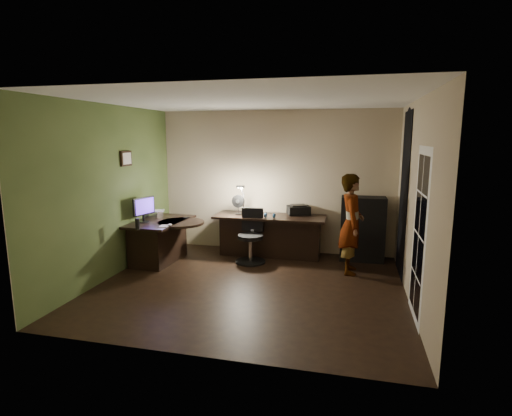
% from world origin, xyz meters
% --- Properties ---
extents(floor, '(4.50, 4.00, 0.01)m').
position_xyz_m(floor, '(0.00, 0.00, -0.01)').
color(floor, black).
rests_on(floor, ground).
extents(ceiling, '(4.50, 4.00, 0.01)m').
position_xyz_m(ceiling, '(0.00, 0.00, 2.71)').
color(ceiling, silver).
rests_on(ceiling, floor).
extents(wall_back, '(4.50, 0.01, 2.70)m').
position_xyz_m(wall_back, '(0.00, 2.00, 1.35)').
color(wall_back, tan).
rests_on(wall_back, floor).
extents(wall_front, '(4.50, 0.01, 2.70)m').
position_xyz_m(wall_front, '(0.00, -2.00, 1.35)').
color(wall_front, tan).
rests_on(wall_front, floor).
extents(wall_left, '(0.01, 4.00, 2.70)m').
position_xyz_m(wall_left, '(-2.25, 0.00, 1.35)').
color(wall_left, tan).
rests_on(wall_left, floor).
extents(wall_right, '(0.01, 4.00, 2.70)m').
position_xyz_m(wall_right, '(2.25, 0.00, 1.35)').
color(wall_right, tan).
rests_on(wall_right, floor).
extents(green_wall_overlay, '(0.00, 4.00, 2.70)m').
position_xyz_m(green_wall_overlay, '(-2.24, 0.00, 1.35)').
color(green_wall_overlay, '#495E2C').
rests_on(green_wall_overlay, floor).
extents(arched_doorway, '(0.01, 0.90, 2.60)m').
position_xyz_m(arched_doorway, '(2.24, 1.15, 1.30)').
color(arched_doorway, black).
rests_on(arched_doorway, floor).
extents(french_door, '(0.02, 0.92, 2.10)m').
position_xyz_m(french_door, '(2.24, -0.55, 1.05)').
color(french_door, white).
rests_on(french_door, floor).
extents(framed_picture, '(0.04, 0.30, 0.25)m').
position_xyz_m(framed_picture, '(-2.22, 0.45, 1.85)').
color(framed_picture, black).
rests_on(framed_picture, wall_left).
extents(desk_left, '(0.86, 1.33, 0.75)m').
position_xyz_m(desk_left, '(-1.83, 0.79, 0.37)').
color(desk_left, black).
rests_on(desk_left, floor).
extents(desk_right, '(2.05, 0.74, 0.77)m').
position_xyz_m(desk_right, '(-0.02, 1.59, 0.38)').
color(desk_right, black).
rests_on(desk_right, floor).
extents(cabinet, '(0.78, 0.40, 1.16)m').
position_xyz_m(cabinet, '(1.65, 1.73, 0.58)').
color(cabinet, black).
rests_on(cabinet, floor).
extents(laptop_stand, '(0.25, 0.22, 0.10)m').
position_xyz_m(laptop_stand, '(-2.11, 1.14, 0.80)').
color(laptop_stand, silver).
rests_on(laptop_stand, desk_left).
extents(laptop, '(0.38, 0.37, 0.20)m').
position_xyz_m(laptop, '(-2.07, 1.14, 0.95)').
color(laptop, silver).
rests_on(laptop, laptop_stand).
extents(monitor, '(0.22, 0.49, 0.32)m').
position_xyz_m(monitor, '(-2.04, 0.60, 0.91)').
color(monitor, black).
rests_on(monitor, desk_left).
extents(mouse, '(0.07, 0.10, 0.03)m').
position_xyz_m(mouse, '(-1.47, 0.44, 0.77)').
color(mouse, silver).
rests_on(mouse, desk_left).
extents(phone, '(0.10, 0.13, 0.01)m').
position_xyz_m(phone, '(-1.48, 1.15, 0.75)').
color(phone, black).
rests_on(phone, desk_left).
extents(pen, '(0.01, 0.15, 0.01)m').
position_xyz_m(pen, '(-1.45, 0.33, 0.76)').
color(pen, black).
rests_on(pen, desk_left).
extents(speaker, '(0.08, 0.08, 0.18)m').
position_xyz_m(speaker, '(-1.85, 0.07, 0.84)').
color(speaker, black).
rests_on(speaker, desk_left).
extents(notepad, '(0.17, 0.21, 0.01)m').
position_xyz_m(notepad, '(-1.55, 0.38, 0.75)').
color(notepad, silver).
rests_on(notepad, desk_left).
extents(desk_fan, '(0.25, 0.16, 0.37)m').
position_xyz_m(desk_fan, '(-0.61, 1.54, 0.96)').
color(desk_fan, black).
rests_on(desk_fan, desk_right).
extents(headphones, '(0.21, 0.13, 0.09)m').
position_xyz_m(headphones, '(0.02, 1.39, 0.82)').
color(headphones, navy).
rests_on(headphones, desk_right).
extents(printer, '(0.48, 0.43, 0.18)m').
position_xyz_m(printer, '(0.48, 1.81, 0.86)').
color(printer, black).
rests_on(printer, desk_right).
extents(desk_lamp, '(0.20, 0.29, 0.58)m').
position_xyz_m(desk_lamp, '(-0.53, 1.61, 1.07)').
color(desk_lamp, black).
rests_on(desk_lamp, desk_right).
extents(office_chair, '(0.57, 0.57, 0.95)m').
position_xyz_m(office_chair, '(-0.27, 1.11, 0.47)').
color(office_chair, black).
rests_on(office_chair, floor).
extents(person, '(0.42, 0.60, 1.63)m').
position_xyz_m(person, '(1.45, 0.99, 0.81)').
color(person, '#D8A88C').
rests_on(person, floor).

